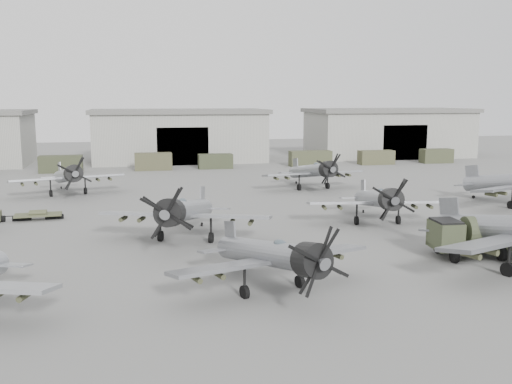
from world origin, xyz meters
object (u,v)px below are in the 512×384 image
at_px(aircraft_far_0, 68,175).
at_px(fuel_tanker, 483,233).
at_px(aircraft_far_1, 314,171).
at_px(aircraft_mid_2, 379,199).
at_px(tug_trailer, 8,216).
at_px(aircraft_near_1, 274,255).
at_px(aircraft_mid_1, 185,211).

height_order(aircraft_far_0, fuel_tanker, aircraft_far_0).
bearing_deg(aircraft_far_1, aircraft_mid_2, -98.91).
height_order(fuel_tanker, tug_trailer, fuel_tanker).
xyz_separation_m(aircraft_near_1, tug_trailer, (-17.94, 22.59, -1.61)).
bearing_deg(aircraft_near_1, tug_trailer, 111.16).
bearing_deg(fuel_tanker, aircraft_far_0, 137.85).
distance_m(aircraft_mid_2, aircraft_far_0, 33.99).
height_order(aircraft_far_1, tug_trailer, aircraft_far_1).
xyz_separation_m(aircraft_near_1, aircraft_mid_1, (-3.71, 12.23, 0.19)).
distance_m(aircraft_mid_1, tug_trailer, 17.70).
height_order(aircraft_near_1, aircraft_far_1, aircraft_far_1).
distance_m(aircraft_mid_1, aircraft_mid_2, 16.54).
xyz_separation_m(aircraft_mid_1, aircraft_far_0, (-10.59, 23.29, -0.11)).
height_order(aircraft_near_1, aircraft_mid_2, aircraft_mid_2).
distance_m(fuel_tanker, tug_trailer, 38.07).
bearing_deg(aircraft_far_0, aircraft_mid_1, -80.88).
bearing_deg(aircraft_far_0, aircraft_mid_2, -52.94).
bearing_deg(aircraft_near_1, aircraft_mid_1, 89.57).
bearing_deg(fuel_tanker, tug_trailer, 155.50).
distance_m(aircraft_far_0, fuel_tanker, 43.16).
bearing_deg(aircraft_near_1, fuel_tanker, -2.07).
distance_m(aircraft_mid_2, fuel_tanker, 10.95).
distance_m(aircraft_mid_2, tug_trailer, 31.60).
xyz_separation_m(aircraft_far_1, fuel_tanker, (2.24, -29.49, -0.61)).
bearing_deg(aircraft_far_1, aircraft_mid_1, -135.55).
bearing_deg(tug_trailer, aircraft_mid_2, -17.94).
bearing_deg(aircraft_near_1, aircraft_far_0, 94.62).
bearing_deg(fuel_tanker, aircraft_mid_1, 161.56).
xyz_separation_m(aircraft_mid_1, aircraft_mid_2, (16.34, 2.55, -0.16)).
bearing_deg(tug_trailer, fuel_tanker, -32.53).
xyz_separation_m(aircraft_far_1, tug_trailer, (-31.07, -11.08, -1.68)).
height_order(aircraft_mid_2, fuel_tanker, aircraft_mid_2).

